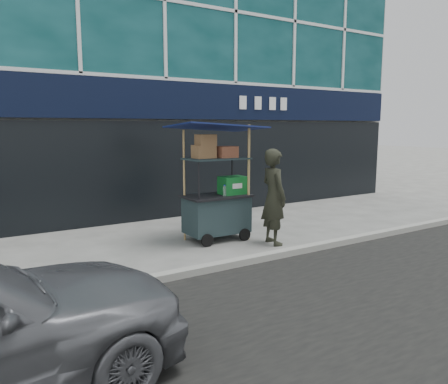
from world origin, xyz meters
TOP-DOWN VIEW (x-y plane):
  - ground at (0.00, 0.00)m, footprint 80.00×80.00m
  - curb at (0.00, -0.20)m, footprint 80.00×0.18m
  - vendor_cart at (-0.05, 1.44)m, footprint 1.75×1.25m
  - vendor_man at (0.70, 0.58)m, footprint 0.52×0.73m

SIDE VIEW (x-z plane):
  - ground at x=0.00m, z-range 0.00..0.00m
  - curb at x=0.00m, z-range 0.00..0.12m
  - vendor_cart at x=-0.05m, z-range -0.35..2.01m
  - vendor_man at x=0.70m, z-range 0.00..1.86m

